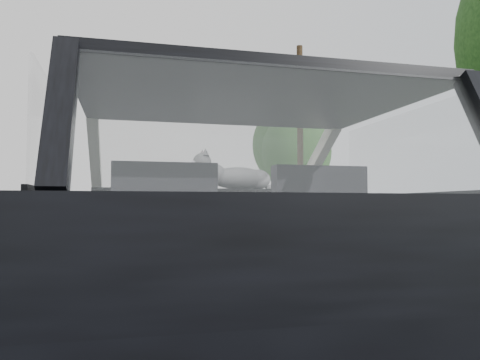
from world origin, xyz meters
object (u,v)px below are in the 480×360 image
subject_car (228,233)px  utility_pole (300,136)px  cat (239,177)px  other_car (110,209)px  highway_sign (285,201)px

subject_car → utility_pole: bearing=67.2°
cat → other_car: bearing=85.4°
other_car → subject_car: bearing=-85.1°
utility_pole → other_car: bearing=153.7°
cat → highway_sign: size_ratio=0.27×
other_car → highway_sign: 7.70m
cat → other_car: 18.22m
subject_car → other_car: size_ratio=0.87×
highway_sign → utility_pole: size_ratio=0.30×
subject_car → other_car: (-1.20, 18.73, 0.03)m
subject_car → cat: subject_car is taller
other_car → highway_sign: size_ratio=2.03×
cat → subject_car: bearing=-118.9°
subject_car → highway_sign: highway_sign is taller
highway_sign → subject_car: bearing=-122.6°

